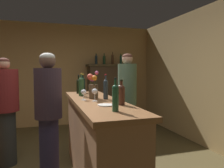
{
  "coord_description": "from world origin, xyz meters",
  "views": [
    {
      "loc": [
        -0.14,
        -2.61,
        1.45
      ],
      "look_at": [
        0.71,
        0.11,
        1.26
      ],
      "focal_mm": 34.0,
      "sensor_mm": 36.0,
      "label": 1
    }
  ],
  "objects_px": {
    "bartender": "(127,100)",
    "display_bottle_midleft": "(104,59)",
    "wine_glass_mid": "(84,92)",
    "patron_in_grey": "(49,113)",
    "display_bottle_center": "(113,59)",
    "display_cabinet": "(109,93)",
    "cheese_plate": "(106,105)",
    "bar_counter": "(97,141)",
    "wine_bottle_pinot": "(121,94)",
    "wine_bottle_malbec": "(79,85)",
    "wine_bottle_syrah": "(83,84)",
    "wine_glass_front": "(95,92)",
    "patron_redhead": "(5,108)",
    "wine_bottle_riesling": "(106,88)",
    "wine_bottle_merlot": "(115,97)",
    "display_bottle_left": "(96,59)",
    "display_bottle_midright": "(121,59)",
    "wine_bottle_rose": "(81,86)",
    "flower_arrangement": "(93,86)"
  },
  "relations": [
    {
      "from": "bartender",
      "to": "display_bottle_midleft",
      "type": "bearing_deg",
      "value": -102.48
    },
    {
      "from": "wine_glass_mid",
      "to": "patron_in_grey",
      "type": "distance_m",
      "value": 0.5
    },
    {
      "from": "display_bottle_center",
      "to": "display_cabinet",
      "type": "bearing_deg",
      "value": 180.0
    },
    {
      "from": "patron_in_grey",
      "to": "cheese_plate",
      "type": "bearing_deg",
      "value": -9.73
    },
    {
      "from": "bar_counter",
      "to": "wine_bottle_pinot",
      "type": "height_order",
      "value": "wine_bottle_pinot"
    },
    {
      "from": "wine_bottle_malbec",
      "to": "wine_bottle_syrah",
      "type": "bearing_deg",
      "value": 50.91
    },
    {
      "from": "wine_glass_front",
      "to": "patron_redhead",
      "type": "distance_m",
      "value": 1.55
    },
    {
      "from": "wine_glass_front",
      "to": "bartender",
      "type": "xyz_separation_m",
      "value": [
        0.7,
        0.69,
        -0.23
      ]
    },
    {
      "from": "wine_bottle_riesling",
      "to": "wine_bottle_syrah",
      "type": "height_order",
      "value": "wine_bottle_riesling"
    },
    {
      "from": "wine_bottle_merlot",
      "to": "patron_in_grey",
      "type": "bearing_deg",
      "value": 124.58
    },
    {
      "from": "bar_counter",
      "to": "patron_redhead",
      "type": "distance_m",
      "value": 1.55
    },
    {
      "from": "display_cabinet",
      "to": "display_bottle_left",
      "type": "xyz_separation_m",
      "value": [
        -0.34,
        -0.0,
        0.89
      ]
    },
    {
      "from": "wine_bottle_riesling",
      "to": "wine_bottle_pinot",
      "type": "bearing_deg",
      "value": -85.16
    },
    {
      "from": "wine_glass_mid",
      "to": "display_bottle_midright",
      "type": "bearing_deg",
      "value": 61.62
    },
    {
      "from": "patron_in_grey",
      "to": "bartender",
      "type": "xyz_separation_m",
      "value": [
        1.24,
        0.52,
        0.03
      ]
    },
    {
      "from": "display_cabinet",
      "to": "wine_glass_mid",
      "type": "distance_m",
      "value": 2.99
    },
    {
      "from": "wine_bottle_rose",
      "to": "wine_glass_mid",
      "type": "xyz_separation_m",
      "value": [
        -0.04,
        -0.43,
        -0.05
      ]
    },
    {
      "from": "display_bottle_midleft",
      "to": "patron_redhead",
      "type": "xyz_separation_m",
      "value": [
        -2.07,
        -1.9,
        -0.84
      ]
    },
    {
      "from": "wine_bottle_pinot",
      "to": "wine_glass_front",
      "type": "bearing_deg",
      "value": 121.15
    },
    {
      "from": "wine_bottle_pinot",
      "to": "wine_glass_front",
      "type": "distance_m",
      "value": 0.42
    },
    {
      "from": "wine_bottle_rose",
      "to": "flower_arrangement",
      "type": "xyz_separation_m",
      "value": [
        0.11,
        -0.32,
        0.01
      ]
    },
    {
      "from": "display_bottle_center",
      "to": "display_bottle_midright",
      "type": "distance_m",
      "value": 0.24
    },
    {
      "from": "wine_bottle_syrah",
      "to": "bartender",
      "type": "relative_size",
      "value": 0.18
    },
    {
      "from": "display_cabinet",
      "to": "flower_arrangement",
      "type": "relative_size",
      "value": 4.34
    },
    {
      "from": "display_cabinet",
      "to": "display_bottle_left",
      "type": "relative_size",
      "value": 5.46
    },
    {
      "from": "display_bottle_midleft",
      "to": "patron_in_grey",
      "type": "bearing_deg",
      "value": -118.15
    },
    {
      "from": "wine_glass_mid",
      "to": "display_bottle_midright",
      "type": "relative_size",
      "value": 0.45
    },
    {
      "from": "wine_bottle_merlot",
      "to": "flower_arrangement",
      "type": "distance_m",
      "value": 0.92
    },
    {
      "from": "display_cabinet",
      "to": "wine_glass_front",
      "type": "xyz_separation_m",
      "value": [
        -1.03,
        -2.87,
        0.35
      ]
    },
    {
      "from": "wine_bottle_syrah",
      "to": "bartender",
      "type": "xyz_separation_m",
      "value": [
        0.67,
        -0.31,
        -0.26
      ]
    },
    {
      "from": "cheese_plate",
      "to": "bartender",
      "type": "height_order",
      "value": "bartender"
    },
    {
      "from": "wine_bottle_merlot",
      "to": "wine_bottle_riesling",
      "type": "relative_size",
      "value": 0.94
    },
    {
      "from": "flower_arrangement",
      "to": "display_bottle_left",
      "type": "height_order",
      "value": "display_bottle_left"
    },
    {
      "from": "wine_bottle_rose",
      "to": "display_bottle_left",
      "type": "relative_size",
      "value": 1.15
    },
    {
      "from": "wine_bottle_pinot",
      "to": "patron_redhead",
      "type": "relative_size",
      "value": 0.17
    },
    {
      "from": "display_cabinet",
      "to": "wine_glass_front",
      "type": "height_order",
      "value": "display_cabinet"
    },
    {
      "from": "wine_bottle_riesling",
      "to": "patron_in_grey",
      "type": "relative_size",
      "value": 0.2
    },
    {
      "from": "display_cabinet",
      "to": "wine_bottle_syrah",
      "type": "height_order",
      "value": "display_cabinet"
    },
    {
      "from": "patron_in_grey",
      "to": "display_bottle_midright",
      "type": "bearing_deg",
      "value": 86.62
    },
    {
      "from": "wine_bottle_merlot",
      "to": "wine_glass_front",
      "type": "distance_m",
      "value": 0.68
    },
    {
      "from": "wine_glass_mid",
      "to": "wine_bottle_merlot",
      "type": "bearing_deg",
      "value": -79.13
    },
    {
      "from": "wine_bottle_syrah",
      "to": "cheese_plate",
      "type": "bearing_deg",
      "value": -89.17
    },
    {
      "from": "wine_bottle_riesling",
      "to": "display_bottle_center",
      "type": "relative_size",
      "value": 1.03
    },
    {
      "from": "wine_bottle_malbec",
      "to": "wine_glass_front",
      "type": "xyz_separation_m",
      "value": [
        0.06,
        -0.9,
        -0.02
      ]
    },
    {
      "from": "patron_redhead",
      "to": "bar_counter",
      "type": "bearing_deg",
      "value": -17.01
    },
    {
      "from": "wine_bottle_malbec",
      "to": "display_bottle_center",
      "type": "distance_m",
      "value": 2.37
    },
    {
      "from": "cheese_plate",
      "to": "display_bottle_midleft",
      "type": "xyz_separation_m",
      "value": [
        0.86,
        3.23,
        0.65
      ]
    },
    {
      "from": "wine_bottle_syrah",
      "to": "display_bottle_center",
      "type": "xyz_separation_m",
      "value": [
        1.11,
        1.87,
        0.53
      ]
    },
    {
      "from": "wine_bottle_rose",
      "to": "cheese_plate",
      "type": "bearing_deg",
      "value": -82.73
    },
    {
      "from": "flower_arrangement",
      "to": "patron_in_grey",
      "type": "relative_size",
      "value": 0.22
    }
  ]
}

